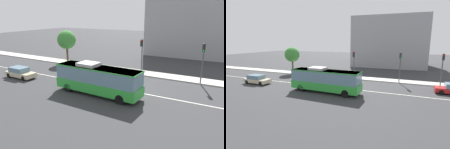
{
  "view_description": "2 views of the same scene",
  "coord_description": "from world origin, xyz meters",
  "views": [
    {
      "loc": [
        11.08,
        -21.53,
        8.76
      ],
      "look_at": [
        -0.45,
        -1.18,
        2.05
      ],
      "focal_mm": 34.83,
      "sensor_mm": 36.0,
      "label": 1
    },
    {
      "loc": [
        8.97,
        -23.58,
        7.08
      ],
      "look_at": [
        -0.45,
        -0.34,
        2.17
      ],
      "focal_mm": 27.5,
      "sensor_mm": 36.0,
      "label": 2
    }
  ],
  "objects": [
    {
      "name": "sidewalk_kerb",
      "position": [
        0.0,
        7.87,
        0.07
      ],
      "size": [
        80.0,
        2.64,
        0.14
      ],
      "primitive_type": "cube",
      "color": "#B2ADA3",
      "rests_on": "ground_plane"
    },
    {
      "name": "street_tree_kerbside_left",
      "position": [
        -14.77,
        7.88,
        4.09
      ],
      "size": [
        3.25,
        3.25,
        5.75
      ],
      "color": "#4C3823",
      "rests_on": "ground_plane"
    },
    {
      "name": "traffic_light_near_corner",
      "position": [
        7.91,
        6.69,
        3.56
      ],
      "size": [
        0.33,
        0.62,
        5.2
      ],
      "rotation": [
        0.0,
        0.0,
        -1.6
      ],
      "color": "#47474C",
      "rests_on": "ground_plane"
    },
    {
      "name": "traffic_light_mid_block",
      "position": [
        -0.23,
        6.94,
        3.56
      ],
      "size": [
        0.33,
        0.62,
        5.2
      ],
      "rotation": [
        0.0,
        0.0,
        -1.55
      ],
      "color": "#47474C",
      "rests_on": "ground_plane"
    },
    {
      "name": "sedan_beige",
      "position": [
        -14.35,
        -2.55,
        0.72
      ],
      "size": [
        4.51,
        1.83,
        1.46
      ],
      "rotation": [
        0.0,
        0.0,
        -0.0
      ],
      "color": "#C6B793",
      "rests_on": "ground_plane"
    },
    {
      "name": "office_block_background",
      "position": [
        3.8,
        29.29,
        6.8
      ],
      "size": [
        19.8,
        15.94,
        13.6
      ],
      "rotation": [
        0.0,
        0.0,
        0.03
      ],
      "color": "#939399",
      "rests_on": "ground_plane"
    },
    {
      "name": "transit_bus",
      "position": [
        -1.43,
        -2.66,
        1.81
      ],
      "size": [
        10.08,
        2.85,
        3.46
      ],
      "rotation": [
        0.0,
        0.0,
        -0.03
      ],
      "color": "green",
      "rests_on": "ground_plane"
    },
    {
      "name": "lane_centre_line",
      "position": [
        0.0,
        0.0,
        0.01
      ],
      "size": [
        76.0,
        0.16,
        0.01
      ],
      "primitive_type": "cube",
      "color": "silver",
      "rests_on": "ground_plane"
    },
    {
      "name": "ground_plane",
      "position": [
        0.0,
        0.0,
        0.0
      ],
      "size": [
        160.0,
        160.0,
        0.0
      ],
      "primitive_type": "plane",
      "color": "#333335"
    },
    {
      "name": "traffic_light_far_corner",
      "position": [
        14.11,
        6.91,
        3.56
      ],
      "size": [
        0.33,
        0.62,
        5.2
      ],
      "rotation": [
        0.0,
        0.0,
        -1.6
      ],
      "color": "#47474C",
      "rests_on": "ground_plane"
    }
  ]
}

